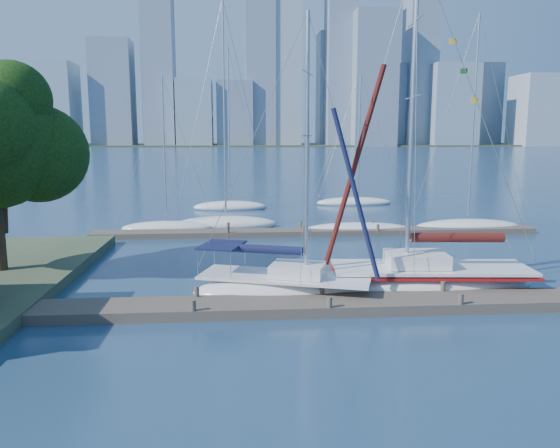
{
  "coord_description": "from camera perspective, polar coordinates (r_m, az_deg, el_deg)",
  "views": [
    {
      "loc": [
        -3.34,
        -20.1,
        6.74
      ],
      "look_at": [
        -1.45,
        4.0,
        2.74
      ],
      "focal_mm": 35.0,
      "sensor_mm": 36.0,
      "label": 1
    }
  ],
  "objects": [
    {
      "name": "near_dock",
      "position": [
        21.4,
        4.78,
        -8.44
      ],
      "size": [
        26.0,
        2.0,
        0.4
      ],
      "primitive_type": "cube",
      "color": "#4C4237",
      "rests_on": "ground"
    },
    {
      "name": "skyline",
      "position": [
        312.42,
        -0.33,
        14.55
      ],
      "size": [
        501.59,
        51.31,
        122.18
      ],
      "color": "#7F96A4",
      "rests_on": "ground"
    },
    {
      "name": "bg_boat_3",
      "position": [
        38.26,
        8.06,
        -0.51
      ],
      "size": [
        7.63,
        2.31,
        10.92
      ],
      "rotation": [
        0.0,
        0.0,
        -0.04
      ],
      "color": "silver",
      "rests_on": "ground"
    },
    {
      "name": "bg_boat_1",
      "position": [
        40.03,
        -5.66,
        0.11
      ],
      "size": [
        7.8,
        4.81,
        16.29
      ],
      "rotation": [
        0.0,
        0.0,
        0.35
      ],
      "color": "silver",
      "rests_on": "ground"
    },
    {
      "name": "ground",
      "position": [
        21.46,
        4.77,
        -8.95
      ],
      "size": [
        700.0,
        700.0,
        0.0
      ],
      "primitive_type": "plane",
      "color": "#18334C",
      "rests_on": "ground"
    },
    {
      "name": "bg_boat_0",
      "position": [
        39.25,
        -11.71,
        -0.35
      ],
      "size": [
        6.64,
        3.36,
        10.93
      ],
      "rotation": [
        0.0,
        0.0,
        0.22
      ],
      "color": "silver",
      "rests_on": "ground"
    },
    {
      "name": "bg_boat_7",
      "position": [
        53.21,
        7.76,
        2.29
      ],
      "size": [
        7.6,
        3.67,
        12.08
      ],
      "rotation": [
        0.0,
        0.0,
        0.22
      ],
      "color": "silver",
      "rests_on": "ground"
    },
    {
      "name": "bg_boat_6",
      "position": [
        49.67,
        -5.24,
        1.89
      ],
      "size": [
        6.91,
        3.38,
        14.65
      ],
      "rotation": [
        0.0,
        0.0,
        0.18
      ],
      "color": "silver",
      "rests_on": "ground"
    },
    {
      "name": "bg_boat_4",
      "position": [
        40.94,
        19.01,
        -0.19
      ],
      "size": [
        8.0,
        4.19,
        15.1
      ],
      "rotation": [
        0.0,
        0.0,
        -0.26
      ],
      "color": "silver",
      "rests_on": "ground"
    },
    {
      "name": "sailboat_maroon",
      "position": [
        24.6,
        15.43,
        -4.19
      ],
      "size": [
        9.32,
        3.73,
        14.77
      ],
      "rotation": [
        0.0,
        0.0,
        -0.08
      ],
      "color": "silver",
      "rests_on": "ground"
    },
    {
      "name": "far_shore",
      "position": [
        340.18,
        -3.96,
        8.23
      ],
      "size": [
        800.0,
        100.0,
        1.5
      ],
      "primitive_type": "cube",
      "color": "#38472D",
      "rests_on": "ground"
    },
    {
      "name": "sailboat_navy",
      "position": [
        22.87,
        0.51,
        -5.22
      ],
      "size": [
        8.07,
        4.72,
        11.95
      ],
      "rotation": [
        0.0,
        0.0,
        -0.31
      ],
      "color": "silver",
      "rests_on": "ground"
    },
    {
      "name": "far_dock",
      "position": [
        37.08,
        3.87,
        -0.83
      ],
      "size": [
        30.0,
        1.8,
        0.36
      ],
      "primitive_type": "cube",
      "color": "#4C4237",
      "rests_on": "ground"
    }
  ]
}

